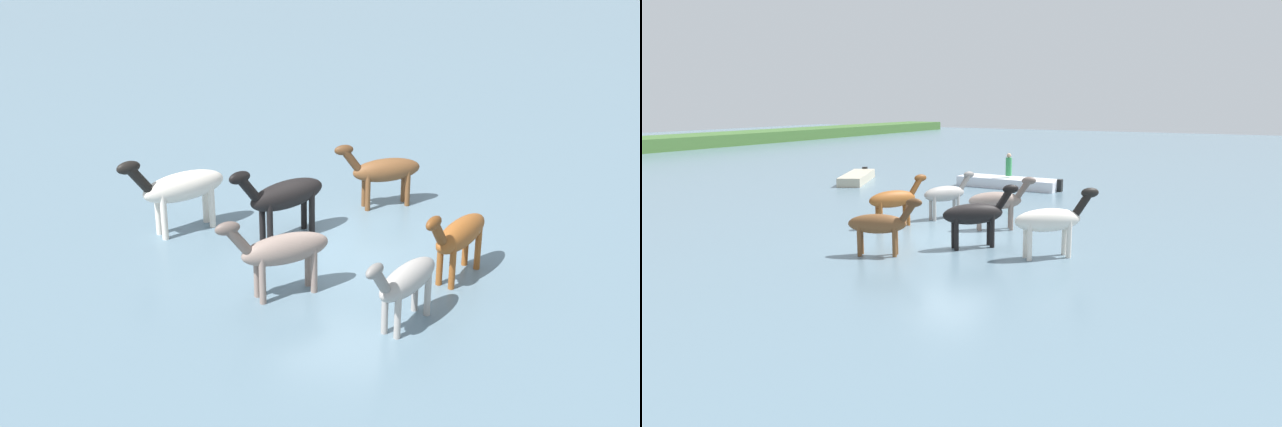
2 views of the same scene
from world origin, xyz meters
TOP-DOWN VIEW (x-y plane):
  - ground_plane at (0.00, 0.00)m, footprint 141.66×141.66m
  - horse_dark_mare at (0.76, 2.60)m, footprint 2.24×1.41m
  - horse_dun_straggler at (-2.66, 0.69)m, footprint 1.26×2.13m
  - horse_gray_outer at (2.07, -0.87)m, footprint 1.65×2.19m
  - horse_rear_stallion at (-0.48, -3.75)m, footprint 2.04×2.16m
  - horse_lead at (-0.51, -1.34)m, footprint 2.04×1.99m
  - horse_mid_herd at (2.85, 1.67)m, footprint 2.16×1.38m

SIDE VIEW (x-z plane):
  - ground_plane at x=0.00m, z-range 0.00..0.00m
  - horse_dun_straggler at x=-2.66m, z-range 0.09..1.80m
  - horse_mid_herd at x=2.85m, z-range 0.09..1.85m
  - horse_dark_mare at x=0.76m, z-range 0.09..1.91m
  - horse_gray_outer at x=2.07m, z-range 0.09..1.96m
  - horse_lead at x=-0.51m, z-range 0.10..2.02m
  - horse_rear_stallion at x=-0.48m, z-range 0.10..2.11m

